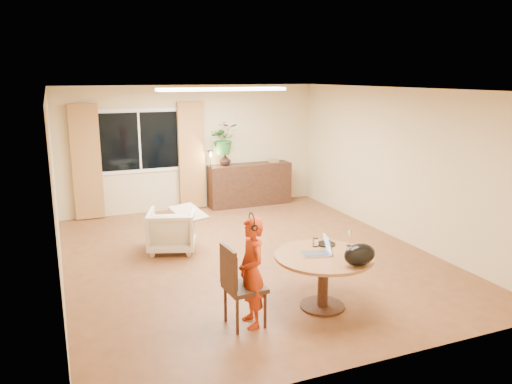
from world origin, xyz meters
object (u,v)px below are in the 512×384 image
dining_table (323,266)px  child (252,272)px  sideboard (250,184)px  dining_chair (245,285)px  armchair (172,230)px

dining_table → child: 0.98m
child → sideboard: child is taller
dining_table → dining_chair: 1.05m
armchair → sideboard: size_ratio=0.42×
child → armchair: bearing=-172.8°
sideboard → dining_table: bearing=-101.3°
armchair → sideboard: (2.25, 2.27, 0.11)m
dining_table → armchair: 3.00m
dining_table → armchair: size_ratio=1.58×
dining_chair → child: child is taller
dining_chair → child: (0.07, -0.02, 0.15)m
dining_chair → child: 0.17m
dining_table → armchair: armchair is taller
child → sideboard: (1.97, 5.06, -0.18)m
dining_chair → sideboard: bearing=64.1°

